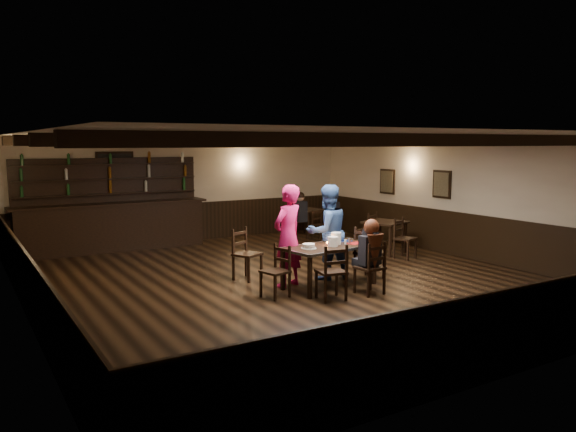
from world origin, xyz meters
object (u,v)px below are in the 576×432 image
chair_near_right (373,264)px  cake (309,246)px  dining_table (330,250)px  man_blue (327,232)px  bar_counter (112,220)px  chair_near_left (333,268)px  woman_pink (288,236)px

chair_near_right → cake: bearing=136.7°
dining_table → chair_near_right: (0.32, -0.81, -0.15)m
man_blue → bar_counter: 5.70m
dining_table → man_blue: man_blue is taller
chair_near_left → bar_counter: (-1.98, 6.28, 0.18)m
man_blue → bar_counter: bar_counter is taller
woman_pink → man_blue: (0.92, 0.09, -0.02)m
chair_near_left → bar_counter: bar_counter is taller
dining_table → woman_pink: (-0.60, 0.44, 0.24)m
chair_near_left → chair_near_right: (0.78, -0.05, -0.01)m
chair_near_right → cake: size_ratio=3.38×
man_blue → chair_near_left: bearing=61.1°
man_blue → bar_counter: size_ratio=0.40×
chair_near_right → bar_counter: (-2.76, 6.33, 0.20)m
chair_near_left → dining_table: bearing=58.8°
chair_near_left → chair_near_right: 0.78m
man_blue → cake: (-0.81, -0.59, -0.10)m
dining_table → chair_near_left: chair_near_left is taller
woman_pink → bar_counter: 5.41m
dining_table → chair_near_left: 0.89m
woman_pink → cake: woman_pink is taller
chair_near_right → man_blue: 1.40m
chair_near_right → woman_pink: size_ratio=0.50×
woman_pink → dining_table: bearing=121.9°
dining_table → bar_counter: bearing=113.8°
chair_near_left → man_blue: bearing=58.8°
cake → man_blue: bearing=36.3°
chair_near_left → cake: 0.74m
dining_table → chair_near_right: chair_near_right is taller
chair_near_right → bar_counter: size_ratio=0.20×
chair_near_right → bar_counter: bar_counter is taller
chair_near_right → woman_pink: (-0.92, 1.25, 0.38)m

